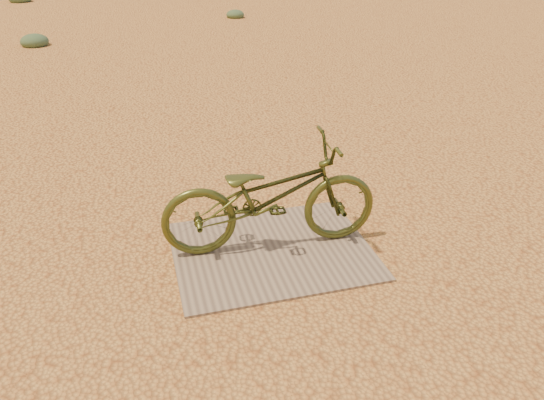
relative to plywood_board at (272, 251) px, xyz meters
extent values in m
plane|color=#CD9649|center=(0.23, -0.43, -0.01)|extent=(120.00, 120.00, 0.00)
cube|color=#88745D|center=(0.00, 0.00, 0.00)|extent=(1.60, 1.29, 0.02)
imported|color=#40471A|center=(0.01, 0.08, 0.47)|extent=(1.78, 0.71, 0.92)
ellipsoid|color=#4D6543|center=(-2.79, 8.86, -0.01)|extent=(0.57, 0.57, 0.32)
ellipsoid|color=#4D6543|center=(2.02, 11.14, -0.01)|extent=(0.48, 0.48, 0.26)
ellipsoid|color=#4D6543|center=(-3.98, 15.81, -0.01)|extent=(0.69, 0.69, 0.38)
camera|label=1|loc=(-0.97, -3.52, 2.45)|focal=35.00mm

